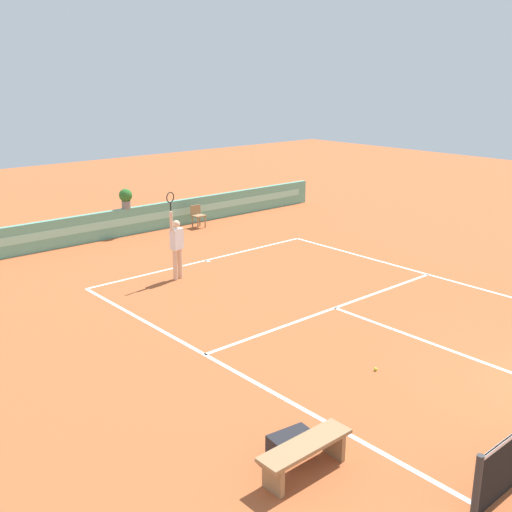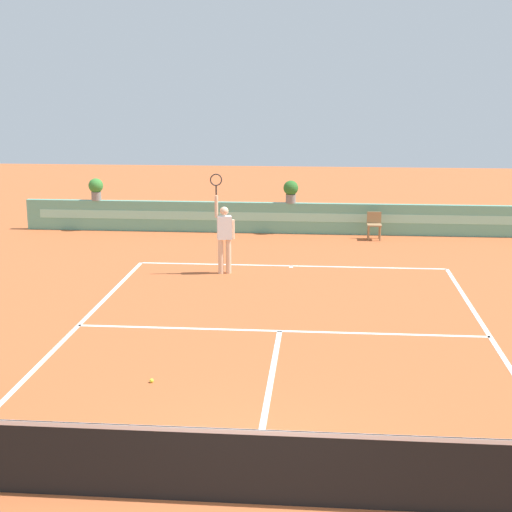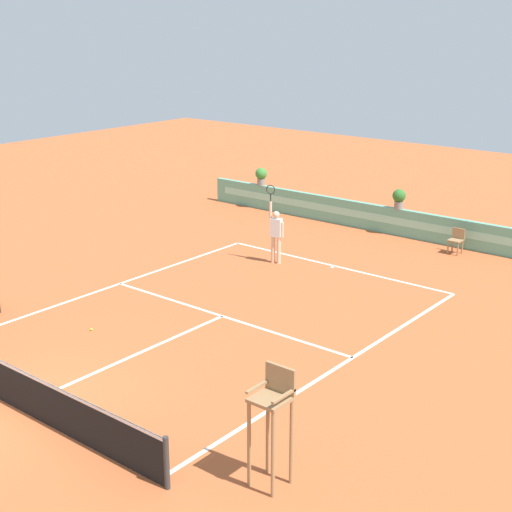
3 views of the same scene
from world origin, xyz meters
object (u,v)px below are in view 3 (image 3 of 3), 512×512
object	(u,v)px
ball_kid_chair	(456,240)
potted_plant_centre	(399,198)
tennis_ball_near_baseline	(91,329)
tennis_player	(276,232)
potted_plant_far_left	(261,175)
umpire_chair	(273,413)

from	to	relation	value
ball_kid_chair	potted_plant_centre	distance (m)	2.90
ball_kid_chair	potted_plant_centre	bearing A→B (deg)	164.55
tennis_ball_near_baseline	potted_plant_centre	bearing A→B (deg)	82.29
ball_kid_chair	tennis_player	size ratio (longest dim) A/B	0.33
tennis_player	tennis_ball_near_baseline	distance (m)	7.48
potted_plant_far_left	tennis_player	bearing A→B (deg)	-47.65
tennis_ball_near_baseline	tennis_player	bearing A→B (deg)	87.90
tennis_player	potted_plant_far_left	size ratio (longest dim) A/B	3.57
umpire_chair	ball_kid_chair	xyz separation A→B (m)	(-3.27, 14.39, -0.86)
umpire_chair	potted_plant_centre	xyz separation A→B (m)	(-5.91, 15.13, 0.07)
umpire_chair	tennis_ball_near_baseline	world-z (taller)	umpire_chair
tennis_ball_near_baseline	potted_plant_far_left	distance (m)	13.73
tennis_player	potted_plant_centre	distance (m)	5.64
tennis_ball_near_baseline	potted_plant_centre	distance (m)	13.02
potted_plant_far_left	potted_plant_centre	distance (m)	6.42
ball_kid_chair	potted_plant_centre	size ratio (longest dim) A/B	1.17
ball_kid_chair	tennis_player	distance (m)	6.27
tennis_ball_near_baseline	ball_kid_chair	bearing A→B (deg)	70.07
potted_plant_centre	potted_plant_far_left	bearing A→B (deg)	180.00
umpire_chair	potted_plant_centre	distance (m)	16.24
umpire_chair	potted_plant_centre	world-z (taller)	umpire_chair
umpire_chair	ball_kid_chair	distance (m)	14.79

